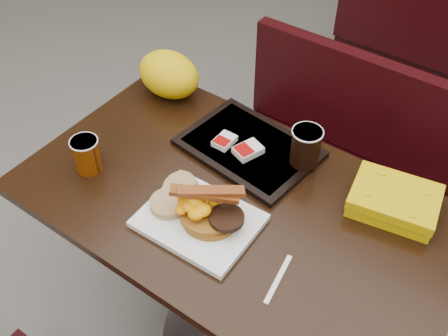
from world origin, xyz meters
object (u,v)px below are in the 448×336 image
Objects in this scene: coffee_cup_far at (306,147)px; paper_bag at (169,74)px; bench_near_n at (335,159)px; clamshell at (394,201)px; table_near at (235,279)px; pancake_stack at (211,215)px; tray at (249,148)px; coffee_cup_near at (87,155)px; fork at (157,230)px; hashbrown_sleeve_right at (248,150)px; platter at (199,221)px; bench_far_s at (440,31)px; knife at (278,279)px; hashbrown_sleeve_left at (225,141)px.

coffee_cup_far is 0.53× the size of paper_bag.
bench_near_n is 4.45× the size of clamshell.
paper_bag is at bearing 149.56° from table_near.
pancake_stack reaches higher than tray.
fork is (0.31, -0.06, -0.05)m from coffee_cup_near.
paper_bag reaches higher than hashbrown_sleeve_right.
bench_near_n is 3.36× the size of platter.
clamshell is (0.44, 0.03, 0.02)m from tray.
coffee_cup_far is (0.09, 0.33, 0.04)m from pancake_stack.
paper_bag is (-0.46, 0.27, 0.45)m from table_near.
pancake_stack is 1.08× the size of fork.
clamshell is at bearing 39.57° from platter.
coffee_cup_near is 0.47m from tray.
clamshell is (0.28, -0.00, -0.05)m from coffee_cup_far.
fork reaches higher than bench_far_s.
coffee_cup_far is (0.50, 0.37, 0.02)m from coffee_cup_near.
bench_far_s is at bearing 78.40° from coffee_cup_near.
fork is at bearing -76.53° from hashbrown_sleeve_right.
bench_far_s is 4.61× the size of paper_bag.
pancake_stack is at bearing -97.18° from table_near.
knife is at bearing -33.50° from table_near.
table_near is 15.16× the size of hashbrown_sleeve_right.
bench_far_s is 6.65× the size of pancake_stack.
coffee_cup_near is 0.32m from fork.
bench_far_s is at bearing 87.30° from platter.
table_near is 1.20× the size of bench_near_n.
tray reaches higher than bench_near_n.
pancake_stack is at bearing -90.37° from bench_far_s.
coffee_cup_near is at bearing -178.16° from platter.
table_near is 5.53× the size of paper_bag.
coffee_cup_near reaches higher than table_near.
coffee_cup_far is at bearing 74.61° from pancake_stack.
pancake_stack is at bearing -69.07° from tray.
tray is at bearing 114.91° from table_near.
platter is 0.37m from coffee_cup_far.
platter is at bearing -91.09° from bench_far_s.
clamshell is (0.13, 0.37, 0.03)m from knife.
bench_far_s is 2.13m from coffee_cup_near.
hashbrown_sleeve_right reaches higher than platter.
clamshell is (0.51, 0.07, 0.00)m from hashbrown_sleeve_left.
coffee_cup_near is at bearing -164.99° from clamshell.
bench_near_n is 1.00× the size of bench_far_s.
coffee_cup_far reaches higher than clamshell.
hashbrown_sleeve_right is at bearing 102.78° from pancake_stack.
fork is at bearing -133.07° from platter.
hashbrown_sleeve_left is (-0.11, 0.28, 0.02)m from platter.
coffee_cup_far is at bearing 71.07° from table_near.
tray is (-0.05, 0.31, 0.00)m from platter.
platter is 2.60× the size of coffee_cup_far.
table_near is 0.46m from knife.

